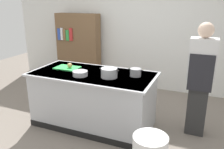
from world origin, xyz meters
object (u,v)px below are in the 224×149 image
(stock_pot, at_px, (109,73))
(person_chef, at_px, (200,78))
(mixing_bowl, at_px, (80,73))
(sauce_pan, at_px, (136,72))
(bookshelf, at_px, (78,49))
(onion, at_px, (70,65))

(stock_pot, height_order, person_chef, person_chef)
(mixing_bowl, height_order, person_chef, person_chef)
(sauce_pan, relative_size, person_chef, 0.14)
(sauce_pan, height_order, mixing_bowl, sauce_pan)
(bookshelf, bearing_deg, stock_pot, -48.78)
(sauce_pan, relative_size, mixing_bowl, 1.02)
(stock_pot, distance_m, mixing_bowl, 0.45)
(stock_pot, bearing_deg, mixing_bowl, -166.14)
(bookshelf, bearing_deg, mixing_bowl, -58.58)
(sauce_pan, distance_m, person_chef, 0.95)
(sauce_pan, bearing_deg, person_chef, 15.26)
(onion, relative_size, stock_pot, 0.27)
(onion, bearing_deg, bookshelf, 116.55)
(bookshelf, bearing_deg, sauce_pan, -39.98)
(sauce_pan, bearing_deg, bookshelf, 140.02)
(sauce_pan, xyz_separation_m, bookshelf, (-2.00, 1.68, -0.11))
(onion, distance_m, sauce_pan, 1.13)
(bookshelf, bearing_deg, onion, -63.45)
(mixing_bowl, xyz_separation_m, bookshelf, (-1.22, 1.99, -0.09))
(onion, bearing_deg, sauce_pan, 3.07)
(onion, height_order, mixing_bowl, onion)
(person_chef, distance_m, bookshelf, 3.25)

